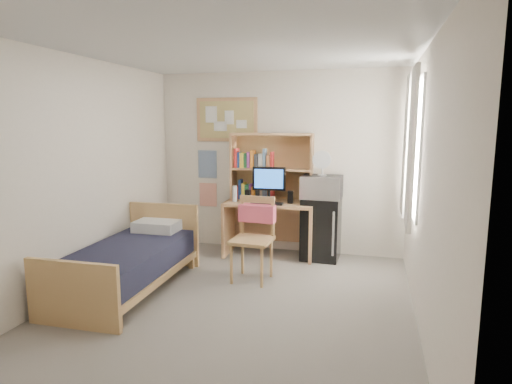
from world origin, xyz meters
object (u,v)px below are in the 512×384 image
(speaker_left, at_px, (248,196))
(speaker_right, at_px, (290,197))
(desk_chair, at_px, (252,240))
(bed, at_px, (127,269))
(monitor, at_px, (269,185))
(microwave, at_px, (322,187))
(bulletin_board, at_px, (227,120))
(desk, at_px, (270,229))
(mini_fridge, at_px, (321,228))
(desk_fan, at_px, (322,164))

(speaker_left, distance_m, speaker_right, 0.60)
(desk_chair, relative_size, bed, 0.55)
(monitor, relative_size, microwave, 0.92)
(bulletin_board, bearing_deg, speaker_right, -19.07)
(monitor, distance_m, speaker_left, 0.34)
(desk, bearing_deg, microwave, -0.03)
(bed, bearing_deg, mini_fridge, 40.41)
(mini_fridge, xyz_separation_m, speaker_right, (-0.42, -0.10, 0.43))
(microwave, relative_size, desk_fan, 1.75)
(bulletin_board, xyz_separation_m, monitor, (0.74, -0.38, -0.90))
(mini_fridge, bearing_deg, desk_fan, -90.00)
(desk, xyz_separation_m, bed, (-1.24, -1.69, -0.14))
(speaker_left, distance_m, desk_fan, 1.12)
(mini_fridge, bearing_deg, speaker_left, -170.56)
(monitor, xyz_separation_m, speaker_right, (0.30, 0.02, -0.16))
(bulletin_board, relative_size, desk, 0.75)
(monitor, bearing_deg, desk_fan, 4.73)
(desk, xyz_separation_m, desk_fan, (0.72, 0.04, 0.93))
(desk_chair, height_order, monitor, monitor)
(microwave, bearing_deg, speaker_left, -171.66)
(bulletin_board, distance_m, speaker_left, 1.21)
(mini_fridge, xyz_separation_m, speaker_left, (-1.02, -0.14, 0.43))
(desk, relative_size, desk_fan, 4.10)
(desk, height_order, bed, desk)
(desk_chair, xyz_separation_m, desk_fan, (0.69, 1.06, 0.81))
(bulletin_board, relative_size, desk_chair, 0.93)
(speaker_right, xyz_separation_m, microwave, (0.42, 0.08, 0.15))
(monitor, bearing_deg, bed, -130.38)
(monitor, bearing_deg, speaker_left, -180.00)
(monitor, bearing_deg, microwave, 4.73)
(desk, relative_size, microwave, 2.34)
(desk, distance_m, monitor, 0.64)
(bulletin_board, xyz_separation_m, speaker_right, (1.04, -0.36, -1.06))
(mini_fridge, xyz_separation_m, microwave, (-0.00, -0.02, 0.58))
(desk, height_order, monitor, monitor)
(microwave, bearing_deg, desk, -175.03)
(desk_chair, relative_size, speaker_right, 5.91)
(monitor, height_order, speaker_right, monitor)
(bulletin_board, bearing_deg, speaker_left, -41.73)
(desk_chair, xyz_separation_m, microwave, (0.69, 1.06, 0.51))
(mini_fridge, xyz_separation_m, monitor, (-0.72, -0.12, 0.59))
(bulletin_board, bearing_deg, desk, -23.21)
(microwave, distance_m, desk_fan, 0.31)
(speaker_left, bearing_deg, microwave, 3.34)
(desk_chair, xyz_separation_m, speaker_right, (0.27, 0.98, 0.36))
(mini_fridge, height_order, desk_fan, desk_fan)
(desk_chair, height_order, speaker_left, desk_chair)
(speaker_right, bearing_deg, speaker_left, -180.00)
(desk_chair, distance_m, microwave, 1.36)
(speaker_right, distance_m, desk_fan, 0.62)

